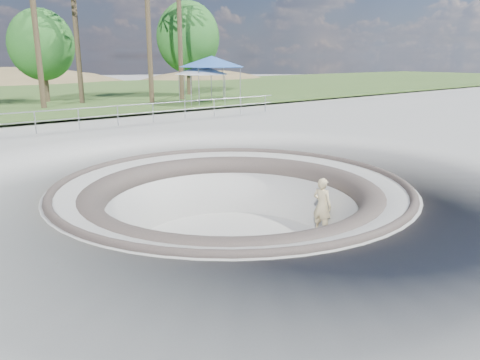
% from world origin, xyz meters
% --- Properties ---
extents(ground, '(180.00, 180.00, 0.00)m').
position_xyz_m(ground, '(0.00, 0.00, 0.00)').
color(ground, '#ABACA6').
rests_on(ground, ground).
extents(skate_bowl, '(14.00, 14.00, 4.10)m').
position_xyz_m(skate_bowl, '(0.00, 0.00, -1.83)').
color(skate_bowl, '#ABACA6').
rests_on(skate_bowl, ground).
extents(safety_railing, '(25.00, 0.06, 1.03)m').
position_xyz_m(safety_railing, '(0.00, 12.00, 0.69)').
color(safety_railing, '#93969B').
rests_on(safety_railing, ground).
extents(skateboard, '(0.78, 0.26, 0.08)m').
position_xyz_m(skateboard, '(2.70, -1.10, -1.84)').
color(skateboard, brown).
rests_on(skateboard, ground).
extents(skater, '(0.51, 0.70, 1.78)m').
position_xyz_m(skater, '(2.70, -1.10, -0.93)').
color(skater, tan).
rests_on(skater, skateboard).
extents(canopy_white, '(5.22, 5.22, 2.70)m').
position_xyz_m(canopy_white, '(11.22, 18.00, 2.65)').
color(canopy_white, '#93969B').
rests_on(canopy_white, ground).
extents(canopy_blue, '(6.43, 6.43, 3.35)m').
position_xyz_m(canopy_blue, '(12.12, 18.00, 3.21)').
color(canopy_blue, '#93969B').
rests_on(canopy_blue, ground).
extents(bushy_tree_mid, '(4.72, 4.29, 6.81)m').
position_xyz_m(bushy_tree_mid, '(2.94, 26.50, 4.39)').
color(bushy_tree_mid, brown).
rests_on(bushy_tree_mid, ground).
extents(bushy_tree_right, '(5.58, 5.07, 8.05)m').
position_xyz_m(bushy_tree_right, '(15.03, 25.53, 5.16)').
color(bushy_tree_right, brown).
rests_on(bushy_tree_right, ground).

